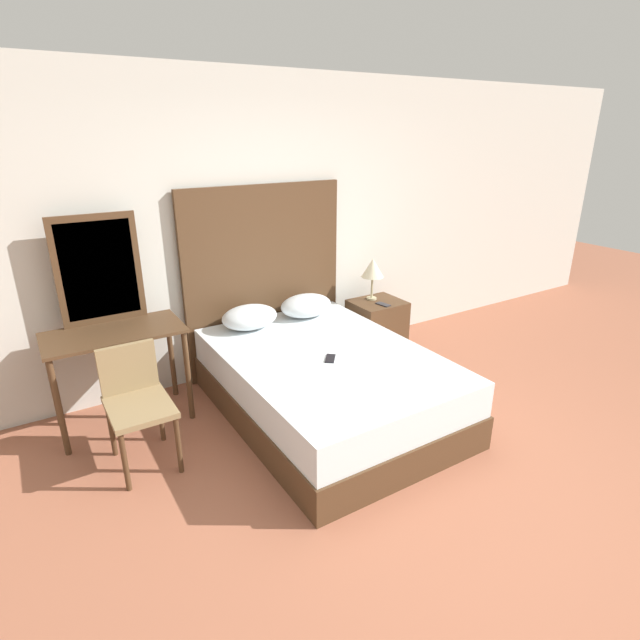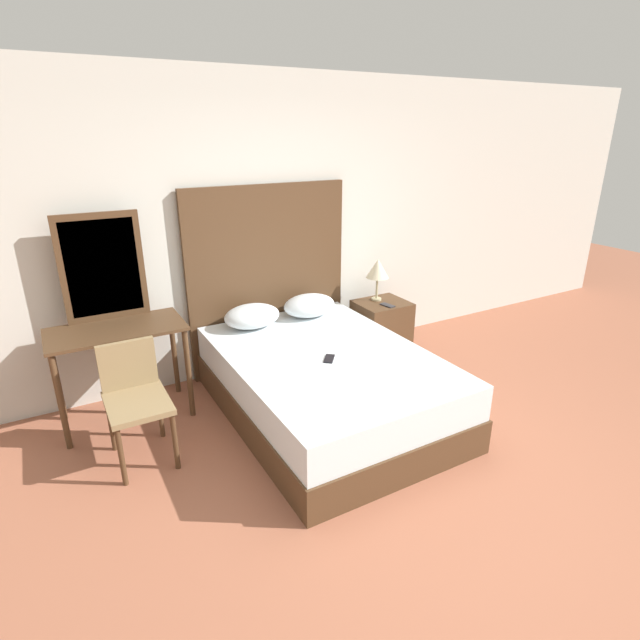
# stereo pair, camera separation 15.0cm
# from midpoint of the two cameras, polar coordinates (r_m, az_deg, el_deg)

# --- Properties ---
(ground_plane) EXTENTS (16.00, 16.00, 0.00)m
(ground_plane) POSITION_cam_midpoint_polar(r_m,az_deg,el_deg) (3.46, 12.74, -19.43)
(ground_plane) COLOR #9E5B42
(wall_back) EXTENTS (10.00, 0.06, 2.70)m
(wall_back) POSITION_cam_midpoint_polar(r_m,az_deg,el_deg) (4.74, -7.06, 10.40)
(wall_back) COLOR silver
(wall_back) RESTS_ON ground_plane
(bed) EXTENTS (1.50, 2.13, 0.54)m
(bed) POSITION_cam_midpoint_polar(r_m,az_deg,el_deg) (4.09, -0.26, -7.33)
(bed) COLOR #4C331E
(bed) RESTS_ON ground_plane
(headboard) EXTENTS (1.58, 0.05, 1.76)m
(headboard) POSITION_cam_midpoint_polar(r_m,az_deg,el_deg) (4.75, -7.20, 4.57)
(headboard) COLOR #4C331E
(headboard) RESTS_ON ground_plane
(pillow_left) EXTENTS (0.51, 0.38, 0.20)m
(pillow_left) POSITION_cam_midpoint_polar(r_m,az_deg,el_deg) (4.49, -9.00, 0.32)
(pillow_left) COLOR silver
(pillow_left) RESTS_ON bed
(pillow_right) EXTENTS (0.51, 0.38, 0.20)m
(pillow_right) POSITION_cam_midpoint_polar(r_m,az_deg,el_deg) (4.73, -2.51, 1.65)
(pillow_right) COLOR silver
(pillow_right) RESTS_ON bed
(phone_on_bed) EXTENTS (0.15, 0.16, 0.01)m
(phone_on_bed) POSITION_cam_midpoint_polar(r_m,az_deg,el_deg) (3.87, 0.07, -4.43)
(phone_on_bed) COLOR black
(phone_on_bed) RESTS_ON bed
(nightstand) EXTENTS (0.51, 0.45, 0.56)m
(nightstand) POSITION_cam_midpoint_polar(r_m,az_deg,el_deg) (5.22, 5.67, -0.79)
(nightstand) COLOR #4C331E
(nightstand) RESTS_ON ground_plane
(table_lamp) EXTENTS (0.23, 0.23, 0.43)m
(table_lamp) POSITION_cam_midpoint_polar(r_m,az_deg,el_deg) (5.09, 5.20, 5.85)
(table_lamp) COLOR tan
(table_lamp) RESTS_ON nightstand
(phone_on_nightstand) EXTENTS (0.10, 0.16, 0.01)m
(phone_on_nightstand) POSITION_cam_midpoint_polar(r_m,az_deg,el_deg) (5.03, 6.38, 1.79)
(phone_on_nightstand) COLOR #232328
(phone_on_nightstand) RESTS_ON nightstand
(vanity_desk) EXTENTS (1.00, 0.54, 0.79)m
(vanity_desk) POSITION_cam_midpoint_polar(r_m,az_deg,el_deg) (4.14, -23.25, -2.88)
(vanity_desk) COLOR #4C331E
(vanity_desk) RESTS_ON ground_plane
(vanity_mirror) EXTENTS (0.62, 0.03, 0.84)m
(vanity_mirror) POSITION_cam_midpoint_polar(r_m,az_deg,el_deg) (4.20, -24.91, 5.23)
(vanity_mirror) COLOR #4C331E
(vanity_mirror) RESTS_ON vanity_desk
(chair) EXTENTS (0.41, 0.51, 0.83)m
(chair) POSITION_cam_midpoint_polar(r_m,az_deg,el_deg) (3.71, -21.38, -8.27)
(chair) COLOR olive
(chair) RESTS_ON ground_plane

